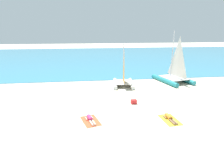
% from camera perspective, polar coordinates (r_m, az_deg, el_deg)
% --- Properties ---
extents(ground_plane, '(120.00, 120.00, 0.00)m').
position_cam_1_polar(ground_plane, '(24.36, -1.51, 0.79)').
color(ground_plane, beige).
extents(ocean_water, '(120.00, 40.00, 0.05)m').
position_cam_1_polar(ocean_water, '(44.29, -4.05, 7.86)').
color(ocean_water, teal).
rests_on(ocean_water, ground).
extents(sailboat_teal, '(4.15, 5.38, 6.21)m').
position_cam_1_polar(sailboat_teal, '(25.08, 17.74, 2.65)').
color(sailboat_teal, teal).
rests_on(sailboat_teal, ground).
extents(sailboat_white, '(2.74, 3.90, 4.78)m').
position_cam_1_polar(sailboat_white, '(22.46, 3.39, 1.30)').
color(sailboat_white, white).
rests_on(sailboat_white, ground).
extents(towel_left, '(1.60, 2.13, 0.01)m').
position_cam_1_polar(towel_left, '(14.37, -6.32, -10.76)').
color(towel_left, '#EA5933').
rests_on(towel_left, ground).
extents(sunbather_left, '(0.82, 1.54, 0.30)m').
position_cam_1_polar(sunbather_left, '(14.37, -6.41, -10.20)').
color(sunbather_left, '#D83372').
rests_on(sunbather_left, towel_left).
extents(towel_right, '(1.29, 2.00, 0.01)m').
position_cam_1_polar(towel_right, '(15.05, 16.69, -10.08)').
color(towel_right, yellow).
rests_on(towel_right, ground).
extents(sunbather_right, '(0.58, 1.57, 0.30)m').
position_cam_1_polar(sunbather_right, '(15.05, 16.60, -9.55)').
color(sunbather_right, orange).
rests_on(sunbather_right, towel_right).
extents(cooler_box, '(0.50, 0.36, 0.36)m').
position_cam_1_polar(cooler_box, '(17.37, 6.42, -5.20)').
color(cooler_box, red).
rests_on(cooler_box, ground).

